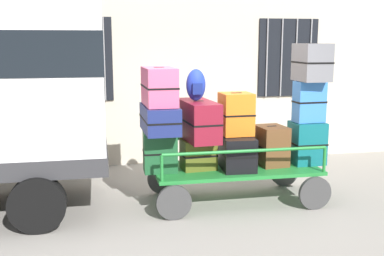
{
  "coord_description": "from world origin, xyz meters",
  "views": [
    {
      "loc": [
        -1.46,
        -6.26,
        2.32
      ],
      "look_at": [
        -0.2,
        0.05,
        1.12
      ],
      "focal_mm": 43.63,
      "sensor_mm": 36.0,
      "label": 1
    }
  ],
  "objects_px": {
    "suitcase_left_top": "(159,86)",
    "suitcase_midright_bottom": "(271,145)",
    "suitcase_center_middle": "(236,114)",
    "suitcase_right_top": "(312,62)",
    "suitcase_midleft_bottom": "(198,154)",
    "luggage_cart": "(235,174)",
    "suitcase_left_bottom": "(160,152)",
    "backpack": "(196,85)",
    "suitcase_right_middle": "(309,102)",
    "suitcase_left_middle": "(160,119)",
    "suitcase_center_bottom": "(235,150)",
    "suitcase_midleft_middle": "(198,120)",
    "suitcase_right_bottom": "(307,143)"
  },
  "relations": [
    {
      "from": "suitcase_right_middle",
      "to": "suitcase_midleft_bottom",
      "type": "bearing_deg",
      "value": 179.27
    },
    {
      "from": "suitcase_left_middle",
      "to": "suitcase_right_middle",
      "type": "xyz_separation_m",
      "value": [
        2.21,
        0.01,
        0.18
      ]
    },
    {
      "from": "suitcase_left_top",
      "to": "suitcase_midleft_middle",
      "type": "relative_size",
      "value": 0.8
    },
    {
      "from": "suitcase_left_bottom",
      "to": "suitcase_left_top",
      "type": "xyz_separation_m",
      "value": [
        0.0,
        0.01,
        0.91
      ]
    },
    {
      "from": "suitcase_center_bottom",
      "to": "suitcase_center_middle",
      "type": "bearing_deg",
      "value": -90.0
    },
    {
      "from": "luggage_cart",
      "to": "suitcase_right_middle",
      "type": "xyz_separation_m",
      "value": [
        1.1,
        -0.01,
        1.03
      ]
    },
    {
      "from": "suitcase_left_middle",
      "to": "suitcase_midright_bottom",
      "type": "height_order",
      "value": "suitcase_left_middle"
    },
    {
      "from": "suitcase_left_bottom",
      "to": "suitcase_center_bottom",
      "type": "height_order",
      "value": "suitcase_left_bottom"
    },
    {
      "from": "suitcase_left_middle",
      "to": "suitcase_midleft_bottom",
      "type": "height_order",
      "value": "suitcase_left_middle"
    },
    {
      "from": "suitcase_midleft_middle",
      "to": "suitcase_right_bottom",
      "type": "distance_m",
      "value": 1.7
    },
    {
      "from": "suitcase_left_top",
      "to": "suitcase_center_bottom",
      "type": "height_order",
      "value": "suitcase_left_top"
    },
    {
      "from": "suitcase_left_top",
      "to": "suitcase_midright_bottom",
      "type": "bearing_deg",
      "value": 1.69
    },
    {
      "from": "suitcase_left_bottom",
      "to": "suitcase_midleft_bottom",
      "type": "bearing_deg",
      "value": 3.11
    },
    {
      "from": "suitcase_left_middle",
      "to": "suitcase_left_top",
      "type": "distance_m",
      "value": 0.44
    },
    {
      "from": "suitcase_midleft_bottom",
      "to": "backpack",
      "type": "distance_m",
      "value": 0.99
    },
    {
      "from": "suitcase_right_bottom",
      "to": "luggage_cart",
      "type": "bearing_deg",
      "value": -179.81
    },
    {
      "from": "luggage_cart",
      "to": "backpack",
      "type": "relative_size",
      "value": 5.59
    },
    {
      "from": "suitcase_left_top",
      "to": "backpack",
      "type": "height_order",
      "value": "suitcase_left_top"
    },
    {
      "from": "suitcase_left_middle",
      "to": "backpack",
      "type": "bearing_deg",
      "value": 1.47
    },
    {
      "from": "backpack",
      "to": "suitcase_midleft_middle",
      "type": "bearing_deg",
      "value": 15.92
    },
    {
      "from": "suitcase_center_bottom",
      "to": "suitcase_right_middle",
      "type": "relative_size",
      "value": 1.53
    },
    {
      "from": "backpack",
      "to": "suitcase_right_bottom",
      "type": "bearing_deg",
      "value": 0.42
    },
    {
      "from": "backpack",
      "to": "luggage_cart",
      "type": "bearing_deg",
      "value": 0.85
    },
    {
      "from": "luggage_cart",
      "to": "suitcase_right_bottom",
      "type": "distance_m",
      "value": 1.18
    },
    {
      "from": "suitcase_midright_bottom",
      "to": "suitcase_left_middle",
      "type": "bearing_deg",
      "value": -178.1
    },
    {
      "from": "suitcase_left_middle",
      "to": "suitcase_left_top",
      "type": "height_order",
      "value": "suitcase_left_top"
    },
    {
      "from": "suitcase_left_bottom",
      "to": "backpack",
      "type": "distance_m",
      "value": 1.05
    },
    {
      "from": "suitcase_midleft_middle",
      "to": "suitcase_midright_bottom",
      "type": "relative_size",
      "value": 1.67
    },
    {
      "from": "luggage_cart",
      "to": "suitcase_right_bottom",
      "type": "height_order",
      "value": "suitcase_right_bottom"
    },
    {
      "from": "suitcase_left_top",
      "to": "suitcase_right_bottom",
      "type": "xyz_separation_m",
      "value": [
        2.21,
        0.02,
        -0.88
      ]
    },
    {
      "from": "luggage_cart",
      "to": "backpack",
      "type": "height_order",
      "value": "backpack"
    },
    {
      "from": "luggage_cart",
      "to": "suitcase_left_top",
      "type": "bearing_deg",
      "value": -179.18
    },
    {
      "from": "suitcase_right_middle",
      "to": "suitcase_left_top",
      "type": "bearing_deg",
      "value": -179.93
    },
    {
      "from": "suitcase_left_top",
      "to": "suitcase_center_middle",
      "type": "distance_m",
      "value": 1.18
    },
    {
      "from": "luggage_cart",
      "to": "suitcase_left_bottom",
      "type": "height_order",
      "value": "suitcase_left_bottom"
    },
    {
      "from": "suitcase_midleft_middle",
      "to": "suitcase_center_bottom",
      "type": "relative_size",
      "value": 1.05
    },
    {
      "from": "suitcase_right_middle",
      "to": "suitcase_midright_bottom",
      "type": "bearing_deg",
      "value": 175.25
    },
    {
      "from": "suitcase_center_middle",
      "to": "suitcase_right_top",
      "type": "xyz_separation_m",
      "value": [
        1.1,
        -0.05,
        0.72
      ]
    },
    {
      "from": "suitcase_right_top",
      "to": "suitcase_right_middle",
      "type": "bearing_deg",
      "value": 90.0
    },
    {
      "from": "suitcase_left_middle",
      "to": "backpack",
      "type": "relative_size",
      "value": 2.11
    },
    {
      "from": "suitcase_center_bottom",
      "to": "backpack",
      "type": "height_order",
      "value": "backpack"
    },
    {
      "from": "suitcase_center_bottom",
      "to": "suitcase_right_top",
      "type": "xyz_separation_m",
      "value": [
        1.1,
        -0.07,
        1.27
      ]
    },
    {
      "from": "luggage_cart",
      "to": "suitcase_left_bottom",
      "type": "relative_size",
      "value": 4.31
    },
    {
      "from": "suitcase_left_middle",
      "to": "suitcase_left_bottom",
      "type": "bearing_deg",
      "value": 90.0
    },
    {
      "from": "suitcase_left_top",
      "to": "suitcase_midleft_bottom",
      "type": "relative_size",
      "value": 1.53
    },
    {
      "from": "suitcase_center_middle",
      "to": "suitcase_midright_bottom",
      "type": "distance_m",
      "value": 0.74
    },
    {
      "from": "suitcase_midleft_middle",
      "to": "suitcase_center_middle",
      "type": "bearing_deg",
      "value": 1.25
    },
    {
      "from": "suitcase_midright_bottom",
      "to": "suitcase_center_bottom",
      "type": "bearing_deg",
      "value": 179.66
    },
    {
      "from": "suitcase_left_bottom",
      "to": "suitcase_midleft_middle",
      "type": "height_order",
      "value": "suitcase_midleft_middle"
    },
    {
      "from": "luggage_cart",
      "to": "suitcase_midright_bottom",
      "type": "xyz_separation_m",
      "value": [
        0.55,
        0.03,
        0.39
      ]
    }
  ]
}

